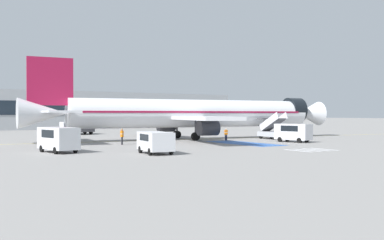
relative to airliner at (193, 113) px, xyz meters
name	(u,v)px	position (x,y,z in m)	size (l,w,h in m)	color
ground_plane	(205,138)	(2.47, 0.71, -3.60)	(600.00, 600.00, 0.00)	gray
apron_leadline_yellow	(197,139)	(0.57, -0.06, -3.60)	(0.20, 79.54, 0.01)	gold
apron_stand_patch_blue	(244,143)	(0.57, -10.69, -3.60)	(4.05, 11.31, 0.01)	#2856A8
apron_walkway_bar_0	(298,151)	(-1.83, -22.01, -3.60)	(0.44, 3.60, 0.01)	silver
apron_walkway_bar_1	(307,150)	(-0.63, -22.01, -3.60)	(0.44, 3.60, 0.01)	silver
apron_walkway_bar_2	(316,150)	(0.57, -22.01, -3.60)	(0.44, 3.60, 0.01)	silver
apron_walkway_bar_3	(324,149)	(1.77, -22.01, -3.60)	(0.44, 3.60, 0.01)	silver
airliner	(193,113)	(0.00, 0.00, 0.00)	(45.75, 31.32, 10.39)	silver
boarding_stairs_forward	(273,132)	(9.84, -5.52, -2.64)	(2.68, 5.40, 3.80)	#ADB2BA
fuel_tanker	(77,123)	(-8.74, 24.78, -1.75)	(3.69, 9.34, 3.65)	#38383D
service_van_0	(155,141)	(-15.01, -17.78, -2.43)	(2.60, 4.45, 1.94)	silver
service_van_1	(293,131)	(7.20, -12.18, -2.24)	(2.84, 4.78, 2.29)	silver
service_van_2	(58,138)	(-21.93, -11.84, -2.23)	(2.85, 4.92, 2.30)	silver
ground_crew_0	(122,135)	(-12.90, -5.28, -2.52)	(0.48, 0.45, 1.86)	#2D2D33
ground_crew_1	(226,134)	(2.28, -4.68, -2.69)	(0.47, 0.32, 1.60)	#191E38
terminal_building	(98,110)	(6.13, 55.24, 0.84)	(72.44, 12.10, 8.88)	#9EA3A8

